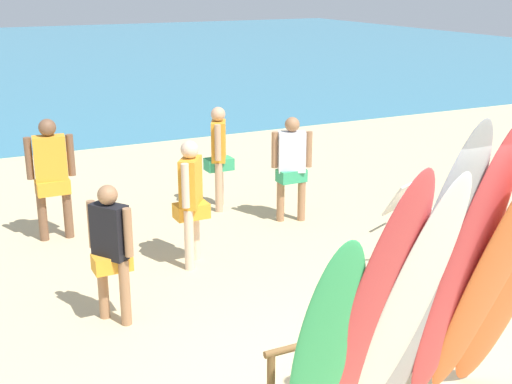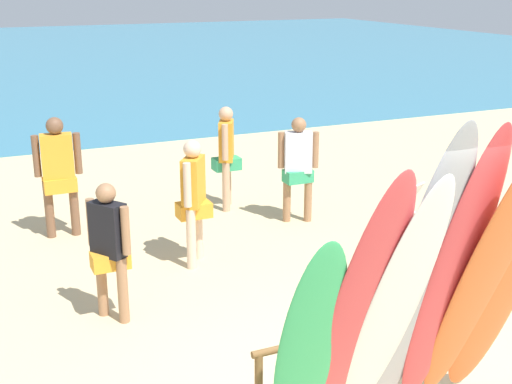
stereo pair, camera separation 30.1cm
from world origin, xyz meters
name	(u,v)px [view 2 (the right image)]	position (x,y,z in m)	size (l,w,h in m)	color
ground	(80,117)	(0.00, 14.00, 0.00)	(60.00, 60.00, 0.00)	#D3BC8C
ocean_water	(17,56)	(0.00, 30.31, 0.01)	(60.00, 40.00, 0.02)	teal
surfboard_rack	(365,342)	(0.00, 0.00, 0.51)	(2.19, 0.07, 0.68)	brown
surfboard_green_0	(308,349)	(-0.91, -0.61, 0.99)	(0.49, 0.07, 2.07)	#38B266
surfboard_red_1	(358,315)	(-0.55, -0.70, 1.24)	(0.52, 0.07, 2.61)	#D13D42
surfboard_white_2	(392,311)	(-0.25, -0.70, 1.20)	(0.52, 0.06, 2.56)	white
surfboard_grey_3	(418,283)	(0.02, -0.65, 1.36)	(0.52, 0.08, 2.82)	#999EA3
surfboard_red_4	(451,280)	(0.31, -0.67, 1.34)	(0.46, 0.07, 2.79)	#D13D42
surfboard_orange_5	(482,280)	(0.58, -0.73, 1.32)	(0.49, 0.08, 2.80)	orange
surfboard_orange_6	(496,293)	(0.83, -0.64, 1.11)	(0.53, 0.08, 2.34)	orange
beachgoer_by_water	(194,194)	(-0.41, 3.42, 0.96)	(0.43, 0.54, 1.66)	beige
beachgoer_strolling	(109,242)	(-1.74, 2.34, 0.90)	(0.41, 0.51, 1.56)	#9E704C
beachgoer_near_rack	(58,169)	(-1.83, 5.15, 1.01)	(0.66, 0.28, 1.75)	brown
beachgoer_midbeach	(226,151)	(0.82, 5.37, 0.96)	(0.43, 0.58, 1.67)	tan
beachgoer_photographing	(298,162)	(1.57, 4.33, 0.94)	(0.58, 0.35, 1.63)	#9E704C
beach_chair_red	(417,242)	(2.03, 1.97, 0.43)	(0.65, 0.79, 0.82)	#B7B7BC
beach_chair_striped	(416,210)	(2.79, 2.99, 0.42)	(0.76, 0.88, 0.79)	#B7B7BC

